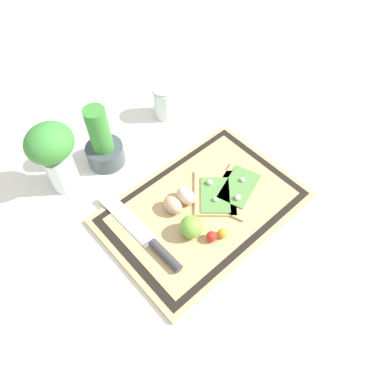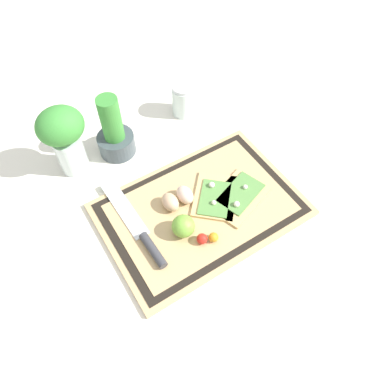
{
  "view_description": "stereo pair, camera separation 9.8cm",
  "coord_description": "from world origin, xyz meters",
  "px_view_note": "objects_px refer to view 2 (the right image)",
  "views": [
    {
      "loc": [
        -0.38,
        -0.38,
        0.84
      ],
      "look_at": [
        0.0,
        0.04,
        0.03
      ],
      "focal_mm": 35.0,
      "sensor_mm": 36.0,
      "label": 1
    },
    {
      "loc": [
        -0.31,
        -0.44,
        0.84
      ],
      "look_at": [
        0.0,
        0.04,
        0.03
      ],
      "focal_mm": 35.0,
      "sensor_mm": 36.0,
      "label": 2
    }
  ],
  "objects_px": {
    "egg_brown": "(170,202)",
    "herb_glass": "(64,136)",
    "sauce_jar": "(184,101)",
    "pizza_slice_far": "(215,196)",
    "knife": "(143,235)",
    "cherry_tomato_red": "(202,239)",
    "pizza_slice_near": "(239,196)",
    "herb_pot": "(115,135)",
    "egg_pink": "(185,195)",
    "lime": "(183,226)",
    "cherry_tomato_yellow": "(213,237)"
  },
  "relations": [
    {
      "from": "herb_glass",
      "to": "cherry_tomato_red",
      "type": "bearing_deg",
      "value": -67.1
    },
    {
      "from": "knife",
      "to": "egg_pink",
      "type": "distance_m",
      "value": 0.15
    },
    {
      "from": "egg_brown",
      "to": "herb_glass",
      "type": "bearing_deg",
      "value": 120.04
    },
    {
      "from": "egg_pink",
      "to": "herb_glass",
      "type": "relative_size",
      "value": 0.27
    },
    {
      "from": "sauce_jar",
      "to": "herb_glass",
      "type": "bearing_deg",
      "value": -175.62
    },
    {
      "from": "lime",
      "to": "herb_pot",
      "type": "height_order",
      "value": "herb_pot"
    },
    {
      "from": "cherry_tomato_red",
      "to": "sauce_jar",
      "type": "height_order",
      "value": "sauce_jar"
    },
    {
      "from": "egg_brown",
      "to": "cherry_tomato_yellow",
      "type": "bearing_deg",
      "value": -74.47
    },
    {
      "from": "lime",
      "to": "herb_glass",
      "type": "height_order",
      "value": "herb_glass"
    },
    {
      "from": "pizza_slice_far",
      "to": "lime",
      "type": "distance_m",
      "value": 0.14
    },
    {
      "from": "pizza_slice_near",
      "to": "egg_pink",
      "type": "height_order",
      "value": "egg_pink"
    },
    {
      "from": "egg_pink",
      "to": "cherry_tomato_red",
      "type": "relative_size",
      "value": 2.11
    },
    {
      "from": "lime",
      "to": "cherry_tomato_red",
      "type": "xyz_separation_m",
      "value": [
        0.02,
        -0.05,
        -0.02
      ]
    },
    {
      "from": "sauce_jar",
      "to": "egg_brown",
      "type": "bearing_deg",
      "value": -126.91
    },
    {
      "from": "pizza_slice_far",
      "to": "herb_glass",
      "type": "xyz_separation_m",
      "value": [
        -0.27,
        0.31,
        0.11
      ]
    },
    {
      "from": "pizza_slice_near",
      "to": "lime",
      "type": "xyz_separation_m",
      "value": [
        -0.18,
        -0.01,
        0.02
      ]
    },
    {
      "from": "knife",
      "to": "cherry_tomato_red",
      "type": "height_order",
      "value": "cherry_tomato_red"
    },
    {
      "from": "pizza_slice_far",
      "to": "knife",
      "type": "height_order",
      "value": "pizza_slice_far"
    },
    {
      "from": "herb_pot",
      "to": "lime",
      "type": "bearing_deg",
      "value": -87.56
    },
    {
      "from": "pizza_slice_near",
      "to": "lime",
      "type": "distance_m",
      "value": 0.18
    },
    {
      "from": "pizza_slice_near",
      "to": "herb_glass",
      "type": "height_order",
      "value": "herb_glass"
    },
    {
      "from": "lime",
      "to": "pizza_slice_near",
      "type": "bearing_deg",
      "value": 3.66
    },
    {
      "from": "pizza_slice_near",
      "to": "pizza_slice_far",
      "type": "height_order",
      "value": "same"
    },
    {
      "from": "knife",
      "to": "herb_pot",
      "type": "distance_m",
      "value": 0.32
    },
    {
      "from": "sauce_jar",
      "to": "egg_pink",
      "type": "bearing_deg",
      "value": -121.11
    },
    {
      "from": "cherry_tomato_yellow",
      "to": "sauce_jar",
      "type": "height_order",
      "value": "sauce_jar"
    },
    {
      "from": "egg_pink",
      "to": "lime",
      "type": "height_order",
      "value": "lime"
    },
    {
      "from": "pizza_slice_near",
      "to": "herb_pot",
      "type": "relative_size",
      "value": 0.96
    },
    {
      "from": "egg_brown",
      "to": "lime",
      "type": "distance_m",
      "value": 0.08
    },
    {
      "from": "cherry_tomato_red",
      "to": "sauce_jar",
      "type": "xyz_separation_m",
      "value": [
        0.21,
        0.43,
        0.02
      ]
    },
    {
      "from": "pizza_slice_near",
      "to": "lime",
      "type": "bearing_deg",
      "value": -176.34
    },
    {
      "from": "lime",
      "to": "cherry_tomato_yellow",
      "type": "height_order",
      "value": "lime"
    },
    {
      "from": "pizza_slice_far",
      "to": "herb_pot",
      "type": "height_order",
      "value": "herb_pot"
    },
    {
      "from": "pizza_slice_near",
      "to": "herb_pot",
      "type": "xyz_separation_m",
      "value": [
        -0.19,
        0.34,
        0.05
      ]
    },
    {
      "from": "pizza_slice_near",
      "to": "herb_pot",
      "type": "bearing_deg",
      "value": 119.99
    },
    {
      "from": "knife",
      "to": "pizza_slice_far",
      "type": "bearing_deg",
      "value": 0.77
    },
    {
      "from": "pizza_slice_far",
      "to": "egg_brown",
      "type": "xyz_separation_m",
      "value": [
        -0.11,
        0.04,
        0.01
      ]
    },
    {
      "from": "egg_pink",
      "to": "cherry_tomato_yellow",
      "type": "xyz_separation_m",
      "value": [
        -0.0,
        -0.14,
        -0.01
      ]
    },
    {
      "from": "knife",
      "to": "herb_pot",
      "type": "xyz_separation_m",
      "value": [
        0.08,
        0.31,
        0.04
      ]
    },
    {
      "from": "egg_pink",
      "to": "cherry_tomato_yellow",
      "type": "relative_size",
      "value": 2.34
    },
    {
      "from": "egg_pink",
      "to": "cherry_tomato_yellow",
      "type": "bearing_deg",
      "value": -91.96
    },
    {
      "from": "pizza_slice_near",
      "to": "cherry_tomato_red",
      "type": "bearing_deg",
      "value": -159.31
    },
    {
      "from": "pizza_slice_far",
      "to": "knife",
      "type": "distance_m",
      "value": 0.22
    },
    {
      "from": "sauce_jar",
      "to": "pizza_slice_far",
      "type": "bearing_deg",
      "value": -108.15
    },
    {
      "from": "pizza_slice_near",
      "to": "cherry_tomato_red",
      "type": "height_order",
      "value": "cherry_tomato_red"
    },
    {
      "from": "pizza_slice_far",
      "to": "egg_pink",
      "type": "bearing_deg",
      "value": 151.73
    },
    {
      "from": "lime",
      "to": "herb_glass",
      "type": "bearing_deg",
      "value": 112.29
    },
    {
      "from": "egg_brown",
      "to": "egg_pink",
      "type": "distance_m",
      "value": 0.04
    },
    {
      "from": "herb_pot",
      "to": "herb_glass",
      "type": "distance_m",
      "value": 0.14
    },
    {
      "from": "pizza_slice_far",
      "to": "egg_brown",
      "type": "bearing_deg",
      "value": 161.48
    }
  ]
}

